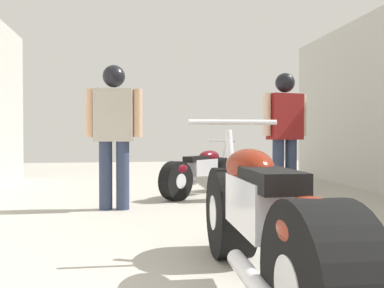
{
  "coord_description": "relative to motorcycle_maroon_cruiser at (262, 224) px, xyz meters",
  "views": [
    {
      "loc": [
        -0.78,
        -0.37,
        0.86
      ],
      "look_at": [
        -0.19,
        3.55,
        0.78
      ],
      "focal_mm": 37.72,
      "sensor_mm": 36.0,
      "label": 1
    }
  ],
  "objects": [
    {
      "name": "mechanic_with_helmet",
      "position": [
        -0.87,
        2.78,
        0.61
      ],
      "size": [
        0.67,
        0.29,
        1.69
      ],
      "color": "#2D3851",
      "rests_on": "ground_plane"
    },
    {
      "name": "motorcycle_black_naked",
      "position": [
        0.32,
        3.72,
        -0.06
      ],
      "size": [
        1.36,
        1.32,
        0.8
      ],
      "color": "black",
      "rests_on": "ground_plane"
    },
    {
      "name": "mechanic_in_blue",
      "position": [
        1.41,
        3.23,
        0.63
      ],
      "size": [
        0.68,
        0.33,
        1.72
      ],
      "color": "#2D3851",
      "rests_on": "ground_plane"
    },
    {
      "name": "motorcycle_maroon_cruiser",
      "position": [
        0.0,
        0.0,
        0.0
      ],
      "size": [
        0.62,
        2.09,
        0.97
      ],
      "color": "black",
      "rests_on": "ground_plane"
    },
    {
      "name": "ground_plane",
      "position": [
        0.1,
        2.22,
        -0.4
      ],
      "size": [
        18.57,
        18.57,
        0.0
      ],
      "primitive_type": "plane",
      "color": "#A8A399"
    }
  ]
}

